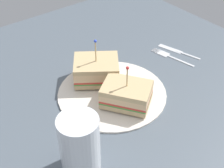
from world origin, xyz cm
name	(u,v)px	position (x,y,z in cm)	size (l,w,h in cm)	color
ground_plane	(112,97)	(0.00, 0.00, -1.00)	(93.12, 93.12, 2.00)	#4C5660
plate	(112,92)	(0.00, 0.00, 0.44)	(25.12, 25.12, 0.88)	silver
sandwich_half_front	(126,95)	(5.07, -0.17, 3.22)	(12.65, 11.93, 9.69)	tan
sandwich_half_back	(96,70)	(-6.01, 0.03, 3.43)	(12.94, 13.39, 10.78)	tan
drink_glass	(80,148)	(12.72, -17.02, 5.12)	(7.08, 7.08, 11.82)	gold
fork	(168,55)	(-3.10, 21.76, 0.17)	(12.83, 3.72, 0.35)	silver
knife	(177,51)	(-3.17, 25.34, 0.18)	(12.39, 4.44, 0.35)	silver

